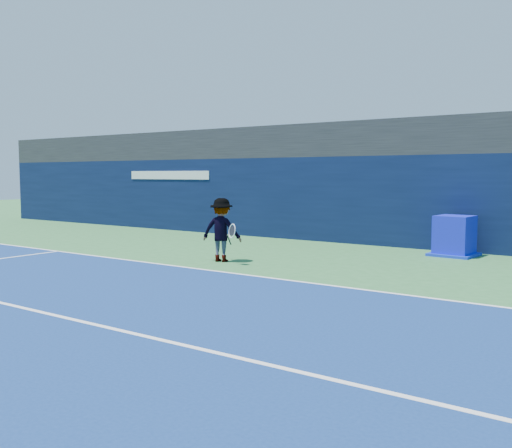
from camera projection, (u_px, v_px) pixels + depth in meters
The scene contains 7 objects.
ground at pixel (82, 285), 12.33m from camera, with size 80.00×80.00×0.00m, color #316E38.
baseline at pixel (177, 266), 14.77m from camera, with size 24.00×0.10×0.01m, color white.
stadium_band at pixel (332, 142), 21.38m from camera, with size 36.00×3.00×1.20m, color black.
back_wall_assembly at pixel (318, 199), 20.75m from camera, with size 36.00×1.03×3.00m.
equipment_cart at pixel (454, 237), 16.70m from camera, with size 1.32×1.32×1.18m.
tennis_player at pixel (222, 230), 15.57m from camera, with size 1.38×0.93×1.74m.
tennis_ball at pixel (219, 227), 15.94m from camera, with size 0.07×0.07×0.07m.
Camera 1 is at (10.10, -7.77, 2.39)m, focal length 40.00 mm.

